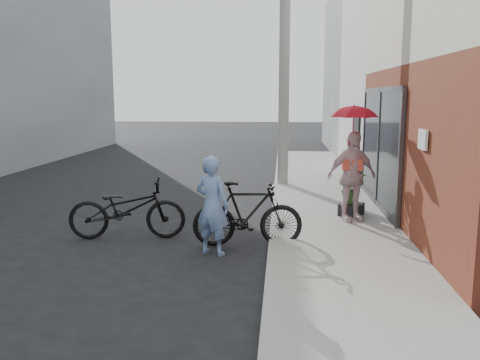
# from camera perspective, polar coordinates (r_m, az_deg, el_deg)

# --- Properties ---
(ground) EXTENTS (80.00, 80.00, 0.00)m
(ground) POSITION_cam_1_polar(r_m,az_deg,el_deg) (8.00, -3.24, -8.49)
(ground) COLOR black
(ground) RESTS_ON ground
(sidewalk) EXTENTS (2.20, 24.00, 0.12)m
(sidewalk) POSITION_cam_1_polar(r_m,az_deg,el_deg) (9.88, 10.61, -4.77)
(sidewalk) COLOR gray
(sidewalk) RESTS_ON ground
(curb) EXTENTS (0.12, 24.00, 0.12)m
(curb) POSITION_cam_1_polar(r_m,az_deg,el_deg) (9.83, 3.84, -4.70)
(curb) COLOR #9E9E99
(curb) RESTS_ON ground
(east_building_far) EXTENTS (8.00, 8.00, 7.00)m
(east_building_far) POSITION_cam_1_polar(r_m,az_deg,el_deg) (24.33, 19.75, 11.40)
(east_building_far) COLOR slate
(east_building_far) RESTS_ON ground
(utility_pole) EXTENTS (0.28, 0.28, 7.00)m
(utility_pole) POSITION_cam_1_polar(r_m,az_deg,el_deg) (13.57, 5.01, 13.84)
(utility_pole) COLOR #9E9E99
(utility_pole) RESTS_ON ground
(officer) EXTENTS (0.67, 0.57, 1.56)m
(officer) POSITION_cam_1_polar(r_m,az_deg,el_deg) (7.89, -3.14, -2.87)
(officer) COLOR #6C8BC1
(officer) RESTS_ON ground
(bike_left) EXTENTS (2.08, 0.98, 1.05)m
(bike_left) POSITION_cam_1_polar(r_m,az_deg,el_deg) (9.01, -12.56, -3.18)
(bike_left) COLOR black
(bike_left) RESTS_ON ground
(bike_right) EXTENTS (1.85, 0.70, 1.09)m
(bike_right) POSITION_cam_1_polar(r_m,az_deg,el_deg) (8.34, 0.85, -3.86)
(bike_right) COLOR black
(bike_right) RESTS_ON ground
(kimono_woman) EXTENTS (1.08, 0.76, 1.70)m
(kimono_woman) POSITION_cam_1_polar(r_m,az_deg,el_deg) (9.74, 12.42, 0.42)
(kimono_woman) COLOR beige
(kimono_woman) RESTS_ON sidewalk
(parasol) EXTENTS (0.85, 0.85, 0.75)m
(parasol) POSITION_cam_1_polar(r_m,az_deg,el_deg) (9.63, 12.69, 7.63)
(parasol) COLOR red
(parasol) RESTS_ON kimono_woman
(planter) EXTENTS (0.57, 0.57, 0.23)m
(planter) POSITION_cam_1_polar(r_m,az_deg,el_deg) (10.32, 12.39, -3.22)
(planter) COLOR black
(planter) RESTS_ON sidewalk
(potted_plant) EXTENTS (0.56, 0.49, 0.63)m
(potted_plant) POSITION_cam_1_polar(r_m,az_deg,el_deg) (10.23, 12.47, -0.88)
(potted_plant) COLOR #305923
(potted_plant) RESTS_ON planter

